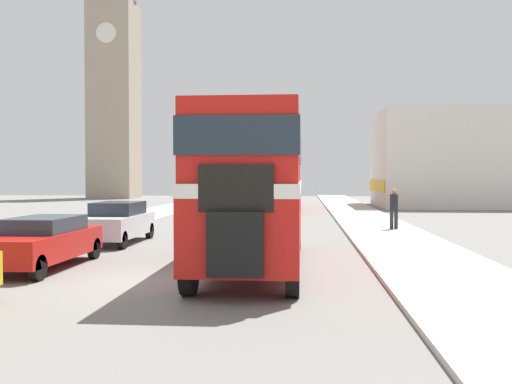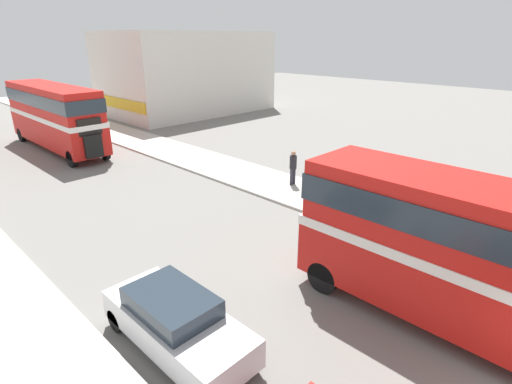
{
  "view_description": "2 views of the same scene",
  "coord_description": "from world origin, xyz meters",
  "px_view_note": "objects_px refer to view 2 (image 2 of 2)",
  "views": [
    {
      "loc": [
        3.15,
        -13.2,
        2.5
      ],
      "look_at": [
        1.86,
        2.54,
        2.07
      ],
      "focal_mm": 40.0,
      "sensor_mm": 36.0,
      "label": 1
    },
    {
      "loc": [
        -8.15,
        0.6,
        7.4
      ],
      "look_at": [
        1.86,
        10.37,
        1.92
      ],
      "focal_mm": 28.0,
      "sensor_mm": 36.0,
      "label": 2
    }
  ],
  "objects_px": {
    "double_decker_bus": "(486,254)",
    "bus_distant": "(54,113)",
    "car_parked_far": "(176,322)",
    "pedestrian_walking": "(293,166)"
  },
  "relations": [
    {
      "from": "double_decker_bus",
      "to": "bus_distant",
      "type": "relative_size",
      "value": 0.89
    },
    {
      "from": "double_decker_bus",
      "to": "car_parked_far",
      "type": "distance_m",
      "value": 7.79
    },
    {
      "from": "double_decker_bus",
      "to": "bus_distant",
      "type": "distance_m",
      "value": 26.71
    },
    {
      "from": "bus_distant",
      "to": "pedestrian_walking",
      "type": "bearing_deg",
      "value": -70.97
    },
    {
      "from": "car_parked_far",
      "to": "double_decker_bus",
      "type": "bearing_deg",
      "value": -42.15
    },
    {
      "from": "car_parked_far",
      "to": "pedestrian_walking",
      "type": "distance_m",
      "value": 12.28
    },
    {
      "from": "double_decker_bus",
      "to": "bus_distant",
      "type": "xyz_separation_m",
      "value": [
        -0.19,
        26.71,
        0.16
      ]
    },
    {
      "from": "car_parked_far",
      "to": "pedestrian_walking",
      "type": "relative_size",
      "value": 2.42
    },
    {
      "from": "bus_distant",
      "to": "double_decker_bus",
      "type": "bearing_deg",
      "value": -89.58
    },
    {
      "from": "bus_distant",
      "to": "pedestrian_walking",
      "type": "relative_size",
      "value": 6.08
    }
  ]
}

